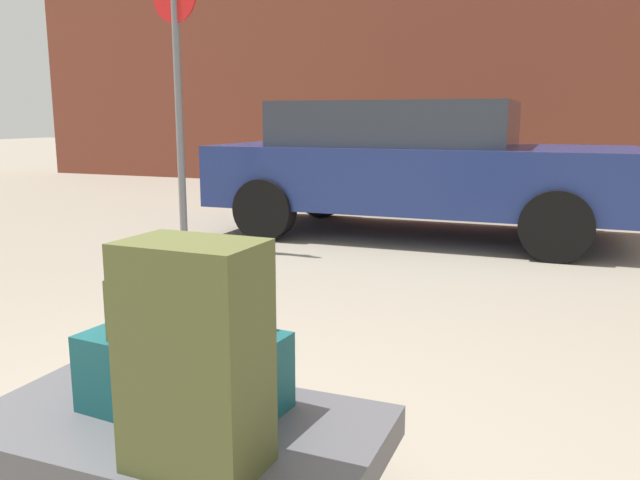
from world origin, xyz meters
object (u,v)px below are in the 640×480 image
luggage_cart (178,440)px  suitcase_olive_center (195,357)px  suitcase_teal_front_right (184,372)px  no_parking_sign (178,80)px  duffel_bag_olive_topmost_pile (182,305)px  parked_car (413,165)px

luggage_cart → suitcase_olive_center: (0.21, -0.21, 0.38)m
suitcase_teal_front_right → no_parking_sign: no_parking_sign is taller
duffel_bag_olive_topmost_pile → parked_car: bearing=100.2°
parked_car → no_parking_sign: size_ratio=1.67×
parked_car → duffel_bag_olive_topmost_pile: bearing=-84.3°
luggage_cart → no_parking_sign: no_parking_sign is taller
luggage_cart → no_parking_sign: size_ratio=0.49×
suitcase_olive_center → duffel_bag_olive_topmost_pile: suitcase_olive_center is taller
duffel_bag_olive_topmost_pile → suitcase_teal_front_right: bearing=0.0°
suitcase_teal_front_right → parked_car: (-0.52, 5.14, 0.30)m
suitcase_teal_front_right → parked_car: parked_car is taller
suitcase_olive_center → luggage_cart: bearing=137.1°
luggage_cart → suitcase_teal_front_right: 0.21m
duffel_bag_olive_topmost_pile → suitcase_olive_center: bearing=-46.5°
duffel_bag_olive_topmost_pile → parked_car: size_ratio=0.08×
suitcase_olive_center → no_parking_sign: size_ratio=0.24×
suitcase_olive_center → duffel_bag_olive_topmost_pile: (-0.23, 0.28, 0.04)m
luggage_cart → parked_car: 5.26m
suitcase_teal_front_right → parked_car: bearing=101.3°
duffel_bag_olive_topmost_pile → parked_car: 5.17m
suitcase_teal_front_right → duffel_bag_olive_topmost_pile: bearing=0.0°
suitcase_teal_front_right → no_parking_sign: bearing=129.3°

